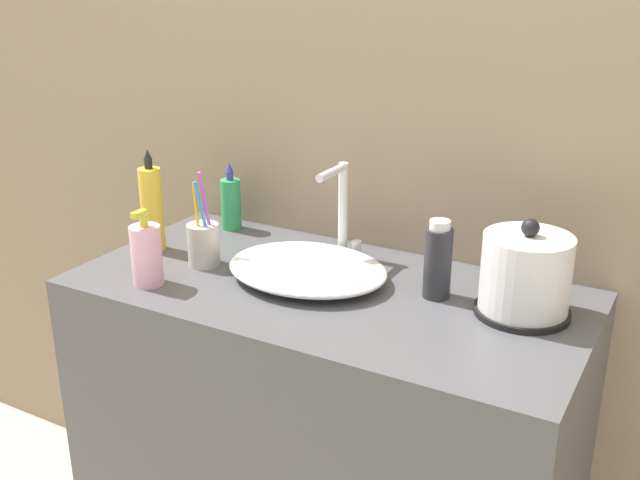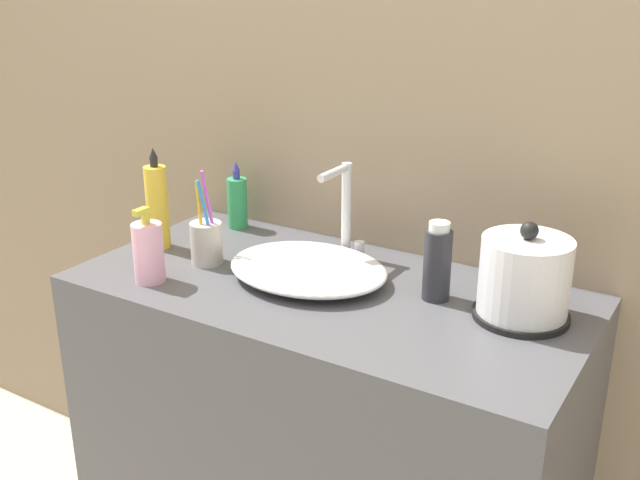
# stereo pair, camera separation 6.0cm
# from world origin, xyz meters

# --- Properties ---
(wall_back) EXTENTS (6.00, 0.04, 2.60)m
(wall_back) POSITION_xyz_m (0.00, 0.55, 1.30)
(wall_back) COLOR gray
(wall_back) RESTS_ON ground_plane
(vanity_counter) EXTENTS (1.07, 0.53, 0.91)m
(vanity_counter) POSITION_xyz_m (0.00, 0.27, 0.45)
(vanity_counter) COLOR #4C4C51
(vanity_counter) RESTS_ON ground_plane
(sink_basin) EXTENTS (0.35, 0.28, 0.05)m
(sink_basin) POSITION_xyz_m (-0.05, 0.28, 0.93)
(sink_basin) COLOR white
(sink_basin) RESTS_ON vanity_counter
(faucet) EXTENTS (0.06, 0.12, 0.22)m
(faucet) POSITION_xyz_m (-0.05, 0.43, 1.03)
(faucet) COLOR silver
(faucet) RESTS_ON vanity_counter
(electric_kettle) EXTENTS (0.18, 0.18, 0.19)m
(electric_kettle) POSITION_xyz_m (0.39, 0.33, 0.98)
(electric_kettle) COLOR black
(electric_kettle) RESTS_ON vanity_counter
(toothbrush_cup) EXTENTS (0.07, 0.07, 0.22)m
(toothbrush_cup) POSITION_xyz_m (-0.29, 0.24, 0.96)
(toothbrush_cup) COLOR #B7B2A8
(toothbrush_cup) RESTS_ON vanity_counter
(lotion_bottle) EXTENTS (0.06, 0.06, 0.16)m
(lotion_bottle) POSITION_xyz_m (-0.33, 0.10, 0.97)
(lotion_bottle) COLOR #EAA8C6
(lotion_bottle) RESTS_ON vanity_counter
(shampoo_bottle) EXTENTS (0.05, 0.05, 0.16)m
(shampoo_bottle) POSITION_xyz_m (0.22, 0.33, 0.98)
(shampoo_bottle) COLOR #28282D
(shampoo_bottle) RESTS_ON vanity_counter
(mouthwash_bottle) EXTENTS (0.05, 0.05, 0.24)m
(mouthwash_bottle) POSITION_xyz_m (-0.45, 0.26, 1.01)
(mouthwash_bottle) COLOR gold
(mouthwash_bottle) RESTS_ON vanity_counter
(hand_cream_bottle) EXTENTS (0.05, 0.05, 0.17)m
(hand_cream_bottle) POSITION_xyz_m (-0.38, 0.46, 0.97)
(hand_cream_bottle) COLOR #2D9956
(hand_cream_bottle) RESTS_ON vanity_counter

